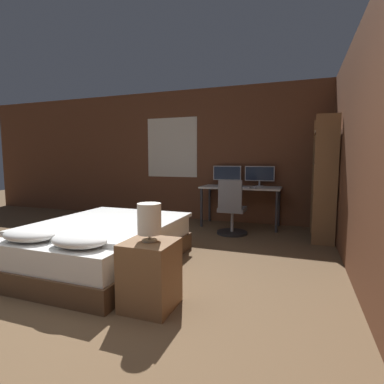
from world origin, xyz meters
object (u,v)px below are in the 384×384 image
Objects in this scene: keyboard at (238,187)px; computer_mouse at (255,187)px; bed at (104,244)px; bedside_lamp at (149,219)px; bookshelf at (324,174)px; monitor_right at (260,174)px; desk at (241,192)px; nightstand at (150,275)px; monitor_left at (227,174)px; office_chair at (232,213)px.

keyboard is 5.85× the size of computer_mouse.
bedside_lamp reaches higher than bed.
monitor_right is at bearing 143.78° from bookshelf.
desk is 21.02× the size of computer_mouse.
desk is 1.56m from bookshelf.
computer_mouse is at bearing -92.87° from monitor_right.
bedside_lamp reaches higher than nightstand.
monitor_left reaches higher than desk.
keyboard is at bearing 87.68° from nightstand.
bed is 5.03× the size of keyboard.
nightstand is at bearing -92.32° from keyboard.
keyboard is (-0.00, -0.22, 0.10)m from desk.
bookshelf is (1.40, -0.57, 0.38)m from desk.
bed is at bearing -105.95° from monitor_left.
bedside_lamp is (-0.00, 0.00, 0.48)m from nightstand.
computer_mouse is (1.43, 2.44, 0.51)m from bed.
monitor_right is (0.32, 0.22, 0.32)m from desk.
bed is 29.41× the size of computer_mouse.
keyboard reaches higher than desk.
bedside_lamp is at bearing -97.59° from computer_mouse.
office_chair is (0.11, 2.71, -0.41)m from bedside_lamp.
computer_mouse is (0.29, -0.22, 0.11)m from desk.
desk is at bearing -34.72° from monitor_left.
desk is at bearing 143.77° from computer_mouse.
monitor_left reaches higher than office_chair.
office_chair is 0.49× the size of bookshelf.
office_chair is (0.30, -0.90, -0.62)m from monitor_left.
monitor_left and monitor_right have the same top height.
monitor_right is 1.34m from bookshelf.
computer_mouse is at bearing 82.41° from bedside_lamp.
keyboard reaches higher than nightstand.
bedside_lamp is at bearing 116.57° from nightstand.
keyboard is 0.21× the size of bookshelf.
monitor_right is at bearing 63.17° from bed.
bed is at bearing 144.03° from bedside_lamp.
desk reaches higher than bed.
monitor_left is at bearing 74.05° from bed.
nightstand is 1.80× the size of bedside_lamp.
keyboard is (0.32, -0.44, -0.22)m from monitor_left.
bedside_lamp is 0.79× the size of keyboard.
bookshelf is (1.08, -0.79, 0.06)m from monitor_right.
nightstand is at bearing -118.41° from bookshelf.
bookshelf is at bearing -22.26° from desk.
bookshelf reaches higher than keyboard.
monitor_right is 0.58m from keyboard.
bed is 6.38× the size of bedside_lamp.
monitor_left is 0.60× the size of office_chair.
computer_mouse is 0.08× the size of office_chair.
computer_mouse is at bearing 162.11° from bookshelf.
bed is 1.40× the size of desk.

